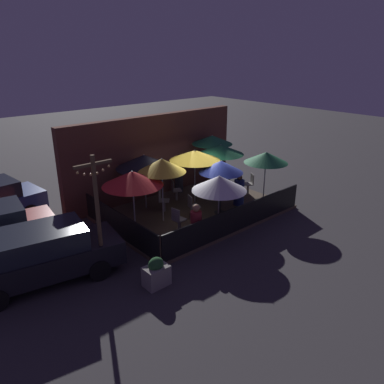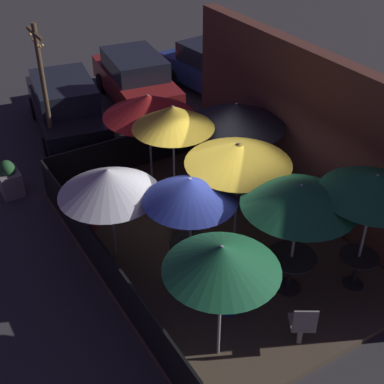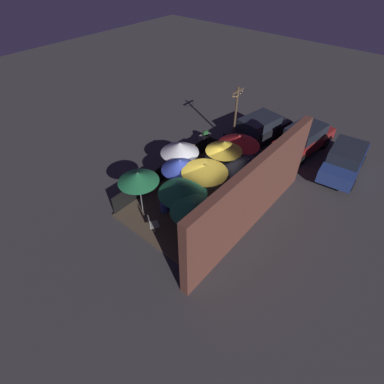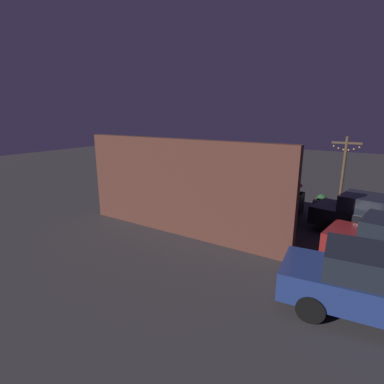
% 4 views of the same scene
% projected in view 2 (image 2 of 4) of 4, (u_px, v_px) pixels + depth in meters
% --- Properties ---
extents(ground_plane, '(60.00, 60.00, 0.00)m').
position_uv_depth(ground_plane, '(211.00, 245.00, 11.46)').
color(ground_plane, '#383538').
extents(patio_deck, '(7.20, 4.93, 0.12)m').
position_uv_depth(patio_deck, '(211.00, 243.00, 11.42)').
color(patio_deck, brown).
rests_on(patio_deck, ground_plane).
extents(building_wall, '(8.80, 0.36, 3.69)m').
position_uv_depth(building_wall, '(317.00, 138.00, 11.57)').
color(building_wall, brown).
rests_on(building_wall, ground_plane).
extents(fence_front, '(7.00, 0.05, 0.95)m').
position_uv_depth(fence_front, '(104.00, 263.00, 10.09)').
color(fence_front, black).
rests_on(fence_front, patio_deck).
extents(fence_side_left, '(0.05, 4.73, 0.95)m').
position_uv_depth(fence_side_left, '(136.00, 150.00, 13.64)').
color(fence_side_left, black).
rests_on(fence_side_left, patio_deck).
extents(patio_umbrella_0, '(2.03, 2.03, 2.35)m').
position_uv_depth(patio_umbrella_0, '(300.00, 195.00, 9.03)').
color(patio_umbrella_0, '#B2B2B7').
rests_on(patio_umbrella_0, patio_deck).
extents(patio_umbrella_1, '(1.74, 1.74, 2.18)m').
position_uv_depth(patio_umbrella_1, '(190.00, 190.00, 9.51)').
color(patio_umbrella_1, '#B2B2B7').
rests_on(patio_umbrella_1, patio_deck).
extents(patio_umbrella_2, '(1.90, 1.90, 2.49)m').
position_uv_depth(patio_umbrella_2, '(376.00, 185.00, 9.02)').
color(patio_umbrella_2, '#B2B2B7').
rests_on(patio_umbrella_2, patio_deck).
extents(patio_umbrella_3, '(1.79, 1.79, 2.48)m').
position_uv_depth(patio_umbrella_3, '(173.00, 117.00, 11.28)').
color(patio_umbrella_3, '#B2B2B7').
rests_on(patio_umbrella_3, patio_deck).
extents(patio_umbrella_4, '(2.16, 2.16, 2.25)m').
position_uv_depth(patio_umbrella_4, '(148.00, 105.00, 12.32)').
color(patio_umbrella_4, '#B2B2B7').
rests_on(patio_umbrella_4, patio_deck).
extents(patio_umbrella_5, '(1.79, 1.79, 2.31)m').
position_uv_depth(patio_umbrella_5, '(222.00, 258.00, 7.78)').
color(patio_umbrella_5, '#B2B2B7').
rests_on(patio_umbrella_5, patio_deck).
extents(patio_umbrella_6, '(2.28, 2.28, 2.28)m').
position_uv_depth(patio_umbrella_6, '(236.00, 114.00, 11.88)').
color(patio_umbrella_6, '#B2B2B7').
rests_on(patio_umbrella_6, patio_deck).
extents(patio_umbrella_7, '(2.07, 2.07, 2.41)m').
position_uv_depth(patio_umbrella_7, '(239.00, 153.00, 10.09)').
color(patio_umbrella_7, '#B2B2B7').
rests_on(patio_umbrella_7, patio_deck).
extents(patio_umbrella_8, '(1.95, 1.95, 2.09)m').
position_uv_depth(patio_umbrella_8, '(108.00, 182.00, 9.95)').
color(patio_umbrella_8, '#B2B2B7').
rests_on(patio_umbrella_8, patio_deck).
extents(dining_table_0, '(0.92, 0.92, 0.78)m').
position_uv_depth(dining_table_0, '(291.00, 263.00, 9.88)').
color(dining_table_0, black).
rests_on(dining_table_0, patio_deck).
extents(dining_table_1, '(0.81, 0.81, 0.72)m').
position_uv_depth(dining_table_1, '(190.00, 249.00, 10.29)').
color(dining_table_1, black).
rests_on(dining_table_1, patio_deck).
extents(dining_table_2, '(0.73, 0.73, 0.71)m').
position_uv_depth(dining_table_2, '(358.00, 262.00, 9.99)').
color(dining_table_2, black).
rests_on(dining_table_2, patio_deck).
extents(patio_chair_0, '(0.57, 0.57, 0.93)m').
position_uv_depth(patio_chair_0, '(214.00, 187.00, 12.18)').
color(patio_chair_0, gray).
rests_on(patio_chair_0, patio_deck).
extents(patio_chair_1, '(0.51, 0.51, 0.91)m').
position_uv_depth(patio_chair_1, '(179.00, 216.00, 11.28)').
color(patio_chair_1, gray).
rests_on(patio_chair_1, patio_deck).
extents(patio_chair_2, '(0.55, 0.55, 0.94)m').
position_uv_depth(patio_chair_2, '(303.00, 324.00, 8.79)').
color(patio_chair_2, gray).
rests_on(patio_chair_2, patio_deck).
extents(patio_chair_3, '(0.44, 0.44, 0.94)m').
position_uv_depth(patio_chair_3, '(126.00, 195.00, 11.89)').
color(patio_chair_3, gray).
rests_on(patio_chair_3, patio_deck).
extents(patio_chair_4, '(0.53, 0.53, 0.92)m').
position_uv_depth(patio_chair_4, '(266.00, 204.00, 11.64)').
color(patio_chair_4, gray).
rests_on(patio_chair_4, patio_deck).
extents(patron_0, '(0.40, 0.40, 1.34)m').
position_uv_depth(patron_0, '(317.00, 209.00, 11.32)').
color(patron_0, '#333338').
rests_on(patron_0, patio_deck).
extents(patron_1, '(0.55, 0.55, 1.33)m').
position_uv_depth(patron_1, '(230.00, 285.00, 9.45)').
color(patron_1, navy).
rests_on(patron_1, patio_deck).
extents(patron_2, '(0.43, 0.43, 1.38)m').
position_uv_depth(patron_2, '(86.00, 204.00, 11.42)').
color(patron_2, maroon).
rests_on(patron_2, patio_deck).
extents(planter_box, '(0.71, 0.50, 0.89)m').
position_uv_depth(planter_box, '(9.00, 179.00, 12.89)').
color(planter_box, gray).
rests_on(planter_box, ground_plane).
extents(light_post, '(1.10, 0.12, 3.70)m').
position_uv_depth(light_post, '(44.00, 89.00, 13.20)').
color(light_post, brown).
rests_on(light_post, ground_plane).
extents(parked_car_0, '(4.62, 2.43, 1.62)m').
position_uv_depth(parked_car_0, '(66.00, 106.00, 15.25)').
color(parked_car_0, black).
rests_on(parked_car_0, ground_plane).
extents(parked_car_1, '(4.43, 2.25, 1.62)m').
position_uv_depth(parked_car_1, '(135.00, 78.00, 16.95)').
color(parked_car_1, maroon).
rests_on(parked_car_1, ground_plane).
extents(parked_car_2, '(4.26, 2.13, 1.62)m').
position_uv_depth(parked_car_2, '(215.00, 69.00, 17.61)').
color(parked_car_2, navy).
rests_on(parked_car_2, ground_plane).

